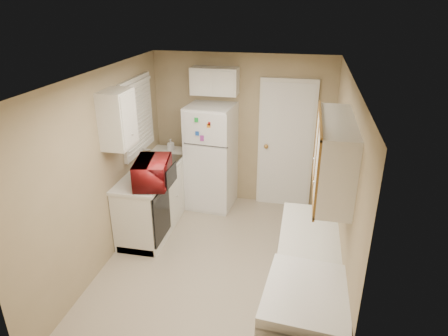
# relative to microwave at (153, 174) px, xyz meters

# --- Properties ---
(floor) EXTENTS (3.80, 3.80, 0.00)m
(floor) POSITION_rel_microwave_xyz_m (0.91, -0.35, -1.05)
(floor) COLOR beige
(floor) RESTS_ON ground
(ceiling) EXTENTS (3.80, 3.80, 0.00)m
(ceiling) POSITION_rel_microwave_xyz_m (0.91, -0.35, 1.35)
(ceiling) COLOR white
(ceiling) RESTS_ON floor
(wall_left) EXTENTS (3.80, 3.80, 0.00)m
(wall_left) POSITION_rel_microwave_xyz_m (-0.49, -0.35, 0.15)
(wall_left) COLOR tan
(wall_left) RESTS_ON floor
(wall_right) EXTENTS (3.80, 3.80, 0.00)m
(wall_right) POSITION_rel_microwave_xyz_m (2.31, -0.35, 0.15)
(wall_right) COLOR tan
(wall_right) RESTS_ON floor
(wall_back) EXTENTS (2.80, 2.80, 0.00)m
(wall_back) POSITION_rel_microwave_xyz_m (0.91, 1.55, 0.15)
(wall_back) COLOR tan
(wall_back) RESTS_ON floor
(wall_front) EXTENTS (2.80, 2.80, 0.00)m
(wall_front) POSITION_rel_microwave_xyz_m (0.91, -2.25, 0.15)
(wall_front) COLOR tan
(wall_front) RESTS_ON floor
(left_counter) EXTENTS (0.60, 1.80, 0.90)m
(left_counter) POSITION_rel_microwave_xyz_m (-0.19, 0.55, -0.60)
(left_counter) COLOR silver
(left_counter) RESTS_ON floor
(dishwasher) EXTENTS (0.03, 0.58, 0.72)m
(dishwasher) POSITION_rel_microwave_xyz_m (0.10, -0.05, -0.56)
(dishwasher) COLOR black
(dishwasher) RESTS_ON floor
(sink) EXTENTS (0.54, 0.74, 0.16)m
(sink) POSITION_rel_microwave_xyz_m (-0.19, 0.70, -0.19)
(sink) COLOR gray
(sink) RESTS_ON left_counter
(microwave) EXTENTS (0.67, 0.45, 0.41)m
(microwave) POSITION_rel_microwave_xyz_m (0.00, 0.00, 0.00)
(microwave) COLOR maroon
(microwave) RESTS_ON left_counter
(soap_bottle) EXTENTS (0.10, 0.10, 0.18)m
(soap_bottle) POSITION_rel_microwave_xyz_m (-0.19, 1.26, -0.05)
(soap_bottle) COLOR silver
(soap_bottle) RESTS_ON left_counter
(window_blinds) EXTENTS (0.10, 0.98, 1.08)m
(window_blinds) POSITION_rel_microwave_xyz_m (-0.45, 0.70, 0.55)
(window_blinds) COLOR silver
(window_blinds) RESTS_ON wall_left
(upper_cabinet_left) EXTENTS (0.30, 0.45, 0.70)m
(upper_cabinet_left) POSITION_rel_microwave_xyz_m (-0.34, -0.13, 0.75)
(upper_cabinet_left) COLOR silver
(upper_cabinet_left) RESTS_ON wall_left
(refrigerator) EXTENTS (0.75, 0.73, 1.67)m
(refrigerator) POSITION_rel_microwave_xyz_m (0.47, 1.25, -0.22)
(refrigerator) COLOR white
(refrigerator) RESTS_ON floor
(cabinet_over_fridge) EXTENTS (0.70, 0.30, 0.40)m
(cabinet_over_fridge) POSITION_rel_microwave_xyz_m (0.51, 1.40, 0.95)
(cabinet_over_fridge) COLOR silver
(cabinet_over_fridge) RESTS_ON wall_back
(interior_door) EXTENTS (0.86, 0.06, 2.08)m
(interior_door) POSITION_rel_microwave_xyz_m (1.61, 1.51, -0.03)
(interior_door) COLOR white
(interior_door) RESTS_ON floor
(right_counter) EXTENTS (0.60, 2.00, 0.90)m
(right_counter) POSITION_rel_microwave_xyz_m (2.01, -1.15, -0.60)
(right_counter) COLOR silver
(right_counter) RESTS_ON floor
(upper_cabinet_right) EXTENTS (0.30, 1.20, 0.70)m
(upper_cabinet_right) POSITION_rel_microwave_xyz_m (2.16, -0.85, 0.75)
(upper_cabinet_right) COLOR silver
(upper_cabinet_right) RESTS_ON wall_right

